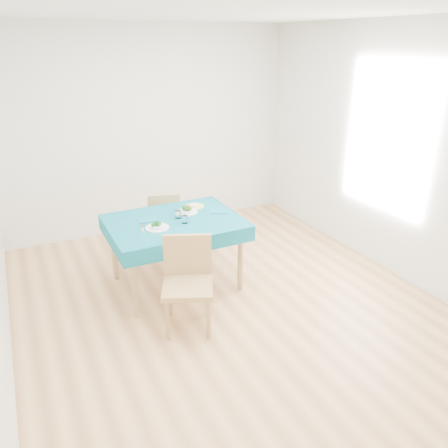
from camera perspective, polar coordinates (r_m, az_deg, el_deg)
name	(u,v)px	position (r m, az deg, el deg)	size (l,w,h in m)	color
room_shell	(224,174)	(4.01, 0.00, 6.57)	(4.02, 4.52, 2.73)	#AB7947
table	(176,253)	(4.70, -6.32, -3.79)	(1.35, 1.02, 0.76)	#095768
chair_near	(187,274)	(3.92, -4.82, -6.53)	(0.45, 0.49, 1.11)	#9E7B4A
chair_far	(164,221)	(5.33, -7.82, 0.44)	(0.37, 0.41, 0.92)	#9E7B4A
bowl_near	(157,225)	(4.35, -8.72, -0.13)	(0.24, 0.24, 0.07)	white
bowl_far	(187,210)	(4.72, -4.87, 1.89)	(0.23, 0.23, 0.07)	white
fork_near	(143,229)	(4.36, -10.59, -0.70)	(0.02, 0.16, 0.00)	silver
knife_near	(163,226)	(4.40, -7.94, -0.29)	(0.02, 0.20, 0.00)	silver
fork_far	(179,213)	(4.73, -5.89, 1.47)	(0.02, 0.18, 0.00)	silver
knife_far	(213,212)	(4.72, -1.41, 1.53)	(0.02, 0.21, 0.00)	silver
napkin_near	(147,220)	(4.57, -9.97, 0.51)	(0.20, 0.14, 0.01)	#0D6273
napkin_far	(218,211)	(4.74, -0.73, 1.70)	(0.20, 0.14, 0.01)	#0D6273
tumbler_center	(178,214)	(4.58, -6.00, 1.27)	(0.06, 0.06, 0.08)	white
tumbler_side	(185,219)	(4.44, -5.16, 0.62)	(0.06, 0.06, 0.08)	white
side_plate	(195,206)	(4.89, -3.86, 2.33)	(0.22, 0.22, 0.01)	#C7CF65
bread_slice	(195,205)	(4.89, -3.86, 2.47)	(0.10, 0.10, 0.02)	beige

